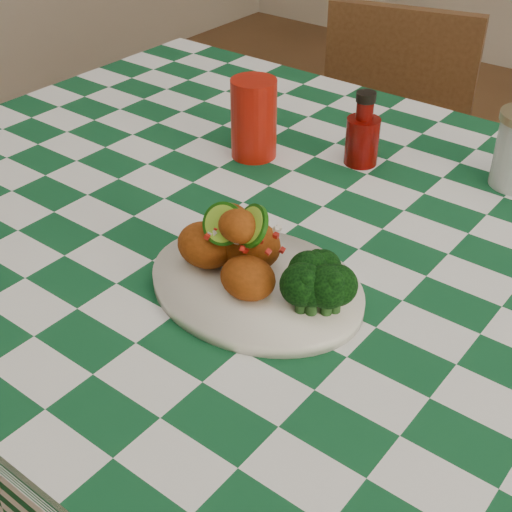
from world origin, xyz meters
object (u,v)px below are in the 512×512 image
Objects in this scene: plate at (256,286)px; red_tumbler at (254,119)px; dining_table at (340,441)px; fried_chicken_pile at (244,244)px; ketchup_bottle at (363,129)px; wooden_chair_left at (371,193)px.

red_tumbler reaches higher than plate.
fried_chicken_pile is at bearing -113.73° from dining_table.
dining_table is 0.52m from ketchup_bottle.
plate is 1.95× the size of fried_chicken_pile.
wooden_chair_left is (-0.23, 0.50, -0.42)m from ketchup_bottle.
ketchup_bottle reaches higher than dining_table.
wooden_chair_left is (-0.29, 0.88, -0.43)m from fried_chicken_pile.
plate is at bearing -51.49° from red_tumbler.
dining_table is 1.96× the size of wooden_chair_left.
red_tumbler reaches higher than fried_chicken_pile.
ketchup_bottle is (-0.08, 0.39, 0.05)m from plate.
wooden_chair_left reaches higher than dining_table.
dining_table is 5.79× the size of plate.
plate is at bearing -78.31° from ketchup_bottle.
ketchup_bottle is at bearing 98.99° from fried_chicken_pile.
fried_chicken_pile reaches higher than plate.
red_tumbler is 1.08× the size of ketchup_bottle.
red_tumbler is at bearing 126.23° from fried_chicken_pile.
plate is at bearing -107.97° from dining_table.
fried_chicken_pile is 0.39m from ketchup_bottle.
dining_table is 13.41× the size of ketchup_bottle.
fried_chicken_pile is at bearing -81.01° from ketchup_bottle.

